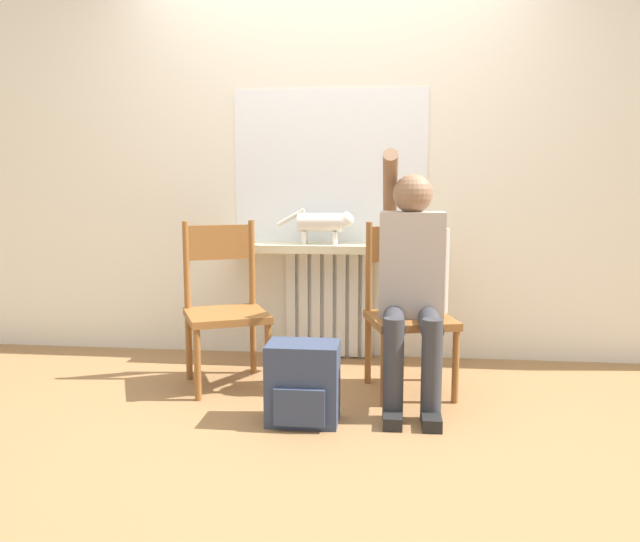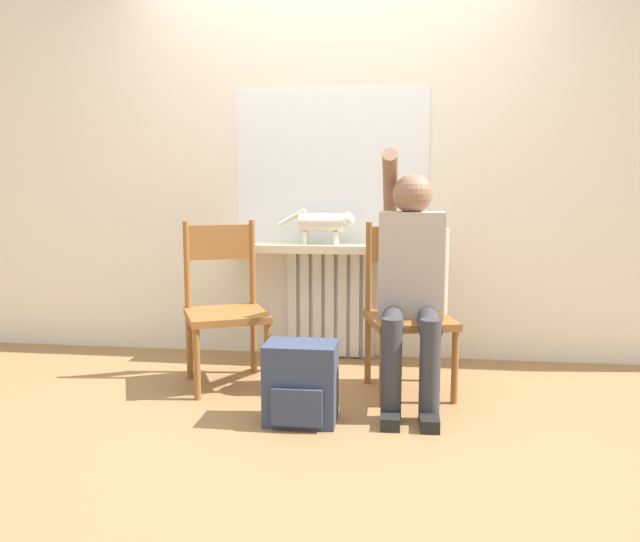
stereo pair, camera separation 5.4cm
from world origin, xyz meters
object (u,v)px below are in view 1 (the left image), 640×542
(chair_left, at_px, (225,305))
(person, at_px, (412,276))
(cat, at_px, (323,223))
(chair_right, at_px, (408,309))
(backpack, at_px, (303,383))

(chair_left, relative_size, person, 0.70)
(person, relative_size, cat, 2.70)
(chair_right, bearing_deg, person, -98.68)
(chair_right, distance_m, backpack, 0.78)
(chair_right, bearing_deg, cat, 121.21)
(chair_right, xyz_separation_m, person, (0.01, -0.12, 0.20))
(chair_right, distance_m, cat, 0.84)
(chair_left, xyz_separation_m, cat, (0.50, 0.51, 0.43))
(chair_left, xyz_separation_m, backpack, (0.52, -0.53, -0.26))
(person, xyz_separation_m, backpack, (-0.51, -0.41, -0.46))
(chair_right, relative_size, backpack, 2.39)
(person, bearing_deg, cat, 130.34)
(chair_right, xyz_separation_m, cat, (-0.52, 0.51, 0.43))
(chair_left, distance_m, person, 1.05)
(backpack, bearing_deg, person, 38.83)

